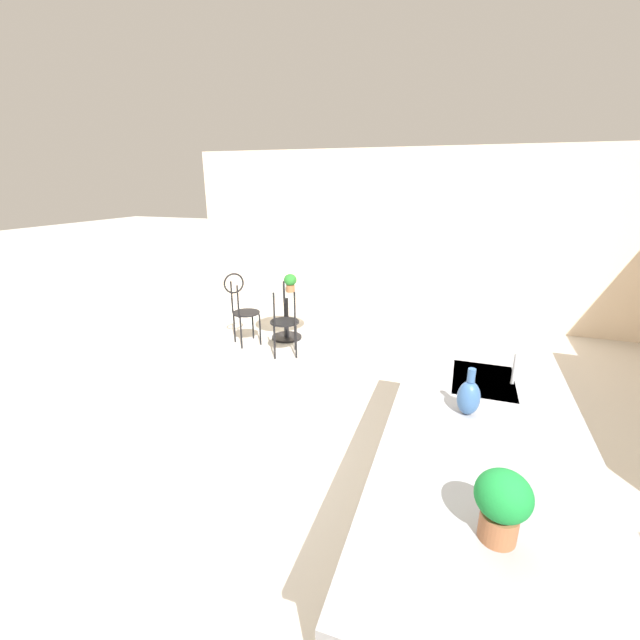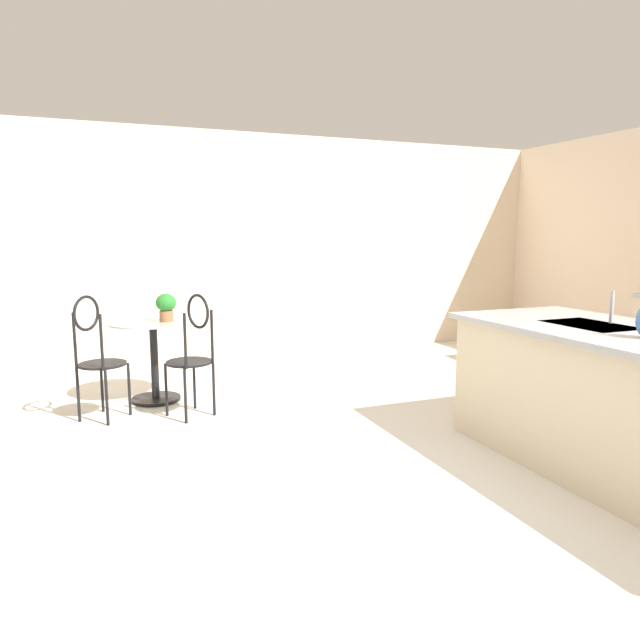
# 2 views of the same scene
# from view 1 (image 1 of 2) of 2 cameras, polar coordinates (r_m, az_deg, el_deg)

# --- Properties ---
(ground_plane) EXTENTS (40.00, 40.00, 0.00)m
(ground_plane) POSITION_cam_1_polar(r_m,az_deg,el_deg) (3.42, 4.28, -21.74)
(ground_plane) COLOR beige
(wall_left_window) EXTENTS (0.12, 7.80, 2.70)m
(wall_left_window) POSITION_cam_1_polar(r_m,az_deg,el_deg) (6.88, 13.94, 10.87)
(wall_left_window) COLOR beige
(wall_left_window) RESTS_ON ground
(kitchen_island) EXTENTS (2.80, 1.06, 0.92)m
(kitchen_island) POSITION_cam_1_polar(r_m,az_deg,el_deg) (2.85, 20.73, -20.69)
(kitchen_island) COLOR beige
(kitchen_island) RESTS_ON ground
(bistro_table) EXTENTS (0.80, 0.80, 0.74)m
(bistro_table) POSITION_cam_1_polar(r_m,az_deg,el_deg) (6.02, -4.70, 1.49)
(bistro_table) COLOR black
(bistro_table) RESTS_ON ground
(chair_near_window) EXTENTS (0.54, 0.54, 1.04)m
(chair_near_window) POSITION_cam_1_polar(r_m,az_deg,el_deg) (5.84, -10.72, 1.96)
(chair_near_window) COLOR black
(chair_near_window) RESTS_ON ground
(chair_by_island) EXTENTS (0.52, 0.51, 1.04)m
(chair_by_island) POSITION_cam_1_polar(r_m,az_deg,el_deg) (5.35, -4.91, 0.69)
(chair_by_island) COLOR black
(chair_by_island) RESTS_ON ground
(sink_faucet) EXTENTS (0.02, 0.02, 0.22)m
(sink_faucet) POSITION_cam_1_polar(r_m,az_deg,el_deg) (3.05, 25.20, -6.07)
(sink_faucet) COLOR #B2B5BA
(sink_faucet) RESTS_ON kitchen_island
(potted_plant_on_table) EXTENTS (0.18, 0.18, 0.25)m
(potted_plant_on_table) POSITION_cam_1_polar(r_m,az_deg,el_deg) (5.79, -4.11, 5.29)
(potted_plant_on_table) COLOR #9E603D
(potted_plant_on_table) RESTS_ON bistro_table
(potted_plant_counter_far) EXTENTS (0.21, 0.21, 0.29)m
(potted_plant_counter_far) POSITION_cam_1_polar(r_m,az_deg,el_deg) (1.80, 23.80, -21.98)
(potted_plant_counter_far) COLOR #9E603D
(potted_plant_counter_far) RESTS_ON kitchen_island
(vase_on_counter) EXTENTS (0.13, 0.13, 0.29)m
(vase_on_counter) POSITION_cam_1_polar(r_m,az_deg,el_deg) (2.58, 19.79, -9.93)
(vase_on_counter) COLOR #386099
(vase_on_counter) RESTS_ON kitchen_island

